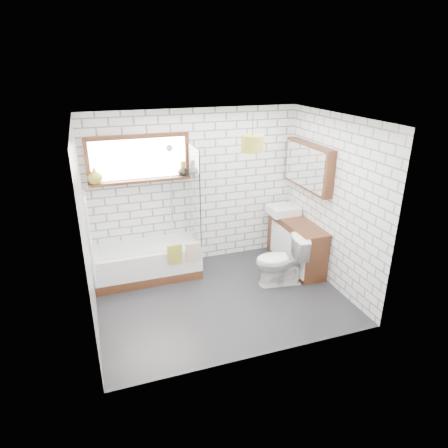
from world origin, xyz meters
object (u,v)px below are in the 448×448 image
object	(u,v)px
bathtub	(147,262)
pendant	(252,144)
vanity	(296,243)
toilet	(281,261)
basin	(283,210)

from	to	relation	value
bathtub	pendant	size ratio (longest dim) A/B	5.25
vanity	toilet	distance (m)	0.70
pendant	basin	bearing A→B (deg)	34.02
basin	toilet	distance (m)	1.08
bathtub	vanity	distance (m)	2.41
toilet	pendant	xyz separation A→B (m)	(-0.38, 0.30, 1.72)
toilet	pendant	distance (m)	1.78
pendant	toilet	bearing A→B (deg)	-38.06
bathtub	toilet	bearing A→B (deg)	-24.90
basin	pendant	bearing A→B (deg)	-145.98
pendant	vanity	bearing A→B (deg)	11.21
vanity	bathtub	bearing A→B (deg)	170.79
bathtub	vanity	size ratio (longest dim) A/B	1.19
vanity	basin	xyz separation A→B (m)	(-0.06, 0.39, 0.45)
vanity	pendant	size ratio (longest dim) A/B	4.40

